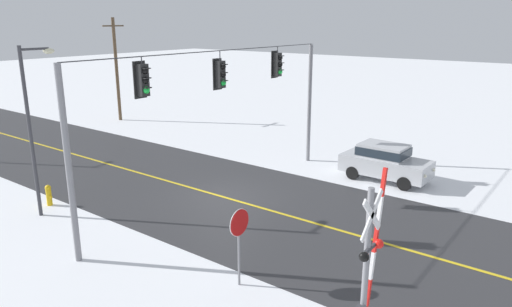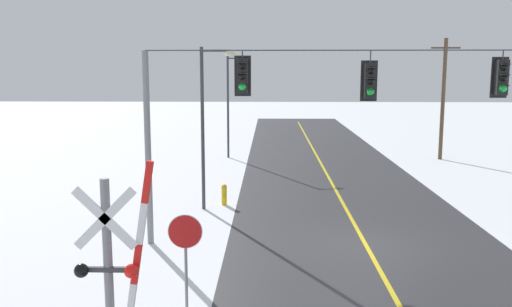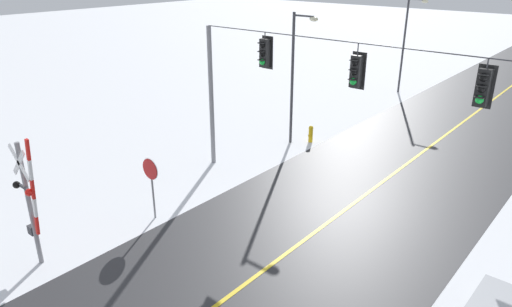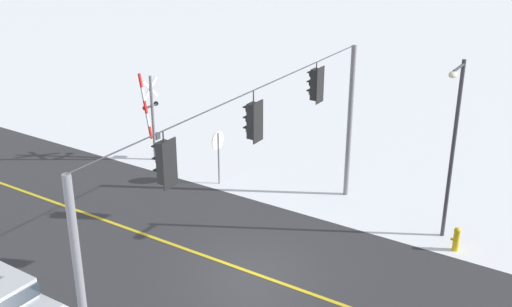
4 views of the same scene
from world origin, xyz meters
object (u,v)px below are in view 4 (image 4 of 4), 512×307
object	(u,v)px
streetlamp_near	(453,136)
fire_hydrant	(456,238)
stop_sign	(218,146)
railroad_crossing	(152,114)

from	to	relation	value
streetlamp_near	fire_hydrant	world-z (taller)	streetlamp_near
stop_sign	fire_hydrant	world-z (taller)	stop_sign
fire_hydrant	railroad_crossing	bearing A→B (deg)	-92.03
stop_sign	streetlamp_near	xyz separation A→B (m)	(-0.54, 9.42, 2.20)
stop_sign	streetlamp_near	size ratio (longest dim) A/B	0.36
streetlamp_near	fire_hydrant	bearing A→B (deg)	50.97
stop_sign	streetlamp_near	distance (m)	9.69
railroad_crossing	fire_hydrant	distance (m)	14.27
railroad_crossing	stop_sign	bearing A→B (deg)	83.21
railroad_crossing	streetlamp_near	bearing A→B (deg)	90.26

